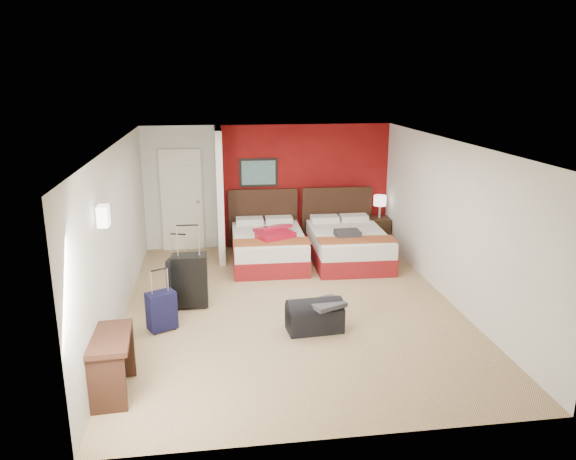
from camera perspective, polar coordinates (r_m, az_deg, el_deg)
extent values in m
plane|color=tan|center=(8.60, 0.33, -7.88)|extent=(6.50, 6.50, 0.00)
cube|color=silver|center=(11.32, -2.06, 4.53)|extent=(5.00, 0.04, 2.50)
cube|color=silver|center=(8.21, -17.19, -0.49)|extent=(0.04, 6.50, 2.50)
cube|color=black|center=(11.19, -3.06, 5.94)|extent=(0.78, 0.03, 0.58)
cube|color=white|center=(6.60, -18.54, 1.38)|extent=(0.12, 0.20, 0.24)
cube|color=maroon|center=(11.40, 1.72, 4.61)|extent=(3.50, 0.04, 2.50)
cube|color=silver|center=(10.64, -7.07, 3.69)|extent=(0.12, 1.20, 2.50)
cube|color=silver|center=(11.28, -10.91, 3.04)|extent=(0.82, 0.06, 2.05)
cube|color=white|center=(10.44, -2.03, -1.89)|extent=(1.38, 1.95, 0.57)
cube|color=white|center=(10.59, 6.24, -1.69)|extent=(1.43, 2.00, 0.59)
cube|color=maroon|center=(10.26, -1.44, -0.21)|extent=(0.95, 1.07, 0.11)
cube|color=#313236|center=(10.18, 6.16, -0.34)|extent=(0.45, 0.36, 0.11)
cube|color=black|center=(11.67, 9.34, -0.15)|extent=(0.47, 0.47, 0.60)
cylinder|color=silver|center=(11.53, 9.46, 2.39)|extent=(0.30, 0.30, 0.47)
cube|color=black|center=(8.59, -10.08, -5.30)|extent=(0.54, 0.34, 0.80)
cube|color=black|center=(9.05, -11.02, -4.97)|extent=(0.45, 0.35, 0.59)
cube|color=black|center=(7.93, -12.92, -8.29)|extent=(0.45, 0.38, 0.53)
cube|color=black|center=(7.77, 2.76, -9.02)|extent=(0.79, 0.46, 0.39)
cube|color=#3B3C41|center=(7.66, 3.96, -7.58)|extent=(0.57, 0.54, 0.06)
cube|color=#321910|center=(6.55, -17.68, -13.18)|extent=(0.48, 0.88, 0.71)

